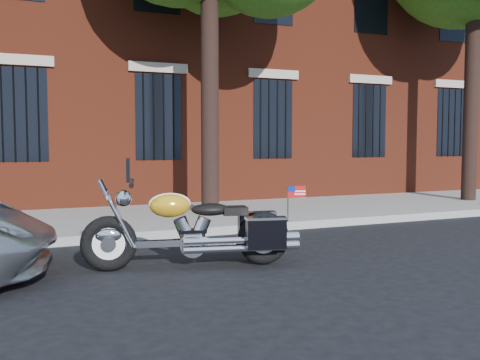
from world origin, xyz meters
name	(u,v)px	position (x,y,z in m)	size (l,w,h in m)	color
ground	(245,249)	(0.00, 0.00, 0.00)	(120.00, 120.00, 0.00)	black
curb	(213,231)	(0.00, 1.38, 0.07)	(40.00, 0.16, 0.15)	gray
sidewalk	(182,217)	(0.00, 3.26, 0.07)	(40.00, 3.60, 0.15)	gray
building	(117,3)	(0.00, 10.06, 6.00)	(26.00, 10.08, 12.00)	maroon
motorcycle	(199,231)	(-1.01, -0.84, 0.48)	(2.69, 1.17, 1.41)	black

